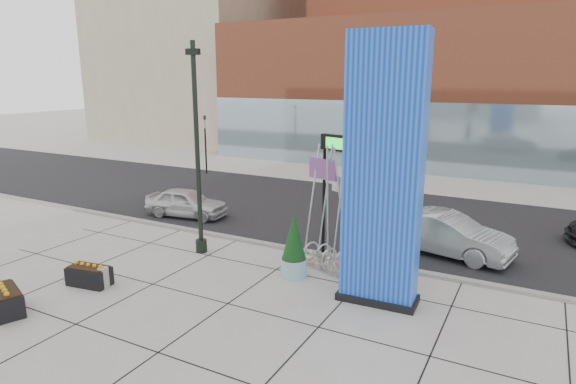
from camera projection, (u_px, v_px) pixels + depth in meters
The scene contains 18 objects.
ground at pixel (220, 285), 15.82m from camera, with size 160.00×160.00×0.00m, color #9E9991.
street_asphalt at pixel (336, 212), 24.41m from camera, with size 80.00×12.00×0.02m, color black.
curb_edge at pixel (279, 246), 19.24m from camera, with size 80.00×0.30×0.12m, color gray.
tower_podium at pixel (434, 93), 37.28m from camera, with size 34.00×10.00×11.00m, color #A94F31.
tower_glass_front at pixel (417, 138), 33.85m from camera, with size 34.00×0.60×5.00m, color #8CA5B2.
blue_pylon at pixel (383, 178), 13.82m from camera, with size 2.43×1.17×7.93m.
lamp_post at pixel (198, 170), 18.09m from camera, with size 0.53×0.44×7.94m.
public_art_sculpture at pixel (327, 237), 16.98m from camera, with size 2.17×1.57×4.45m.
concrete_bollard at pixel (104, 278), 15.56m from camera, with size 0.35×0.35×0.67m, color gray.
overhead_street_sign at pixel (346, 154), 16.87m from camera, with size 2.17×0.87×4.70m.
round_planter_east at pixel (390, 241), 16.54m from camera, with size 0.98×0.98×2.46m.
round_planter_mid at pixel (377, 254), 15.67m from camera, with size 0.89×0.89×2.23m.
round_planter_west at pixel (294, 246), 16.30m from camera, with size 0.91×0.91×2.27m.
box_planter_north at pixel (89, 275), 15.76m from camera, with size 1.49×0.89×0.77m.
box_planter_south at pixel (5, 300), 13.89m from camera, with size 1.73×1.30×0.85m.
car_white_west at pixel (186, 203), 23.46m from camera, with size 1.64×4.07×1.39m, color silver.
car_silver_mid at pixel (446, 234), 18.38m from camera, with size 1.71×4.89×1.61m, color #989B9F.
traffic_signal at pixel (205, 141), 33.65m from camera, with size 0.15×0.18×4.10m.
Camera 1 is at (8.86, -11.91, 6.65)m, focal length 30.00 mm.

